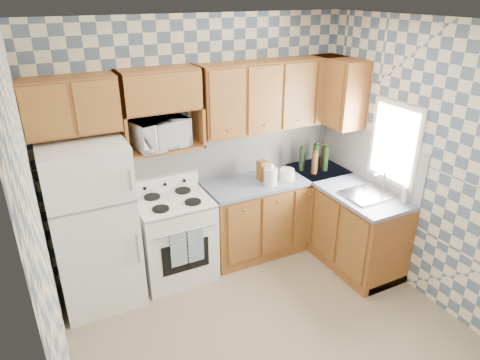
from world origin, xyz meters
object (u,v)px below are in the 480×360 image
object	(u,v)px
stove_body	(175,239)
microwave	(160,133)
electric_kettle	(270,176)
refrigerator	(93,225)

from	to	relation	value
stove_body	microwave	bearing A→B (deg)	99.70
electric_kettle	microwave	bearing A→B (deg)	165.93
microwave	stove_body	bearing A→B (deg)	-92.80
refrigerator	electric_kettle	distance (m)	1.92
microwave	refrigerator	bearing A→B (deg)	-179.23
stove_body	electric_kettle	xyz separation A→B (m)	(1.10, -0.12, 0.57)
stove_body	electric_kettle	bearing A→B (deg)	-6.43
refrigerator	stove_body	size ratio (longest dim) A/B	1.87
electric_kettle	refrigerator	bearing A→B (deg)	177.03
refrigerator	microwave	world-z (taller)	microwave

